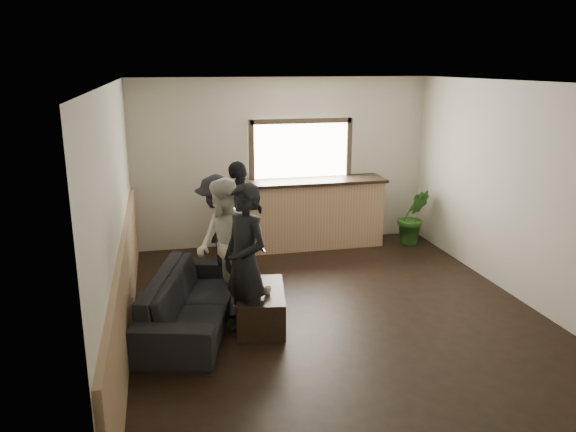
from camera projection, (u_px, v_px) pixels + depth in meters
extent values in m
cube|color=black|center=(335.00, 313.00, 6.98)|extent=(5.00, 6.00, 0.01)
cube|color=silver|center=(341.00, 83.00, 6.24)|extent=(5.00, 6.00, 0.01)
cube|color=beige|center=(283.00, 162.00, 9.43)|extent=(5.00, 0.01, 2.80)
cube|color=beige|center=(474.00, 309.00, 3.79)|extent=(5.00, 0.01, 2.80)
cube|color=beige|center=(117.00, 217.00, 6.07)|extent=(0.01, 6.00, 2.80)
cube|color=beige|center=(525.00, 194.00, 7.15)|extent=(0.01, 6.00, 2.80)
cube|color=tan|center=(126.00, 290.00, 6.30)|extent=(0.06, 5.90, 1.10)
cube|color=tan|center=(304.00, 215.00, 9.42)|extent=(2.60, 0.60, 1.10)
cube|color=black|center=(305.00, 181.00, 9.27)|extent=(2.70, 0.68, 0.05)
cube|color=white|center=(301.00, 150.00, 9.41)|extent=(1.60, 0.06, 0.90)
cube|color=#3F3326|center=(301.00, 121.00, 9.25)|extent=(1.72, 0.08, 0.08)
cube|color=#3F3326|center=(251.00, 152.00, 9.20)|extent=(0.08, 0.08, 1.06)
cube|color=#3F3326|center=(349.00, 149.00, 9.56)|extent=(0.08, 0.08, 1.06)
imported|color=black|center=(191.00, 300.00, 6.59)|extent=(1.42, 2.35, 0.64)
cube|color=black|center=(261.00, 307.00, 6.64)|extent=(0.70, 1.06, 0.44)
imported|color=silver|center=(254.00, 281.00, 6.71)|extent=(0.14, 0.14, 0.10)
imported|color=silver|center=(268.00, 290.00, 6.47)|extent=(0.12, 0.12, 0.08)
imported|color=#2D6623|center=(413.00, 216.00, 9.57)|extent=(0.58, 0.49, 0.97)
imported|color=black|center=(245.00, 262.00, 6.20)|extent=(0.68, 0.77, 1.77)
cube|color=black|center=(261.00, 247.00, 6.31)|extent=(0.11, 0.11, 0.12)
cube|color=white|center=(261.00, 247.00, 6.31)|extent=(0.10, 0.09, 0.11)
imported|color=beige|center=(225.00, 247.00, 6.85)|extent=(0.81, 0.95, 1.68)
cube|color=black|center=(241.00, 232.00, 6.91)|extent=(0.11, 0.09, 0.12)
cube|color=white|center=(241.00, 232.00, 6.90)|extent=(0.09, 0.08, 0.11)
imported|color=black|center=(219.00, 233.00, 7.56)|extent=(0.60, 1.03, 1.59)
cube|color=black|center=(234.00, 208.00, 7.52)|extent=(0.09, 0.07, 0.12)
cube|color=white|center=(234.00, 208.00, 7.51)|extent=(0.08, 0.06, 0.11)
imported|color=black|center=(240.00, 217.00, 8.20)|extent=(0.99, 0.96, 1.66)
cube|color=black|center=(251.00, 188.00, 7.96)|extent=(0.11, 0.12, 0.12)
cube|color=white|center=(251.00, 188.00, 7.95)|extent=(0.10, 0.10, 0.11)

